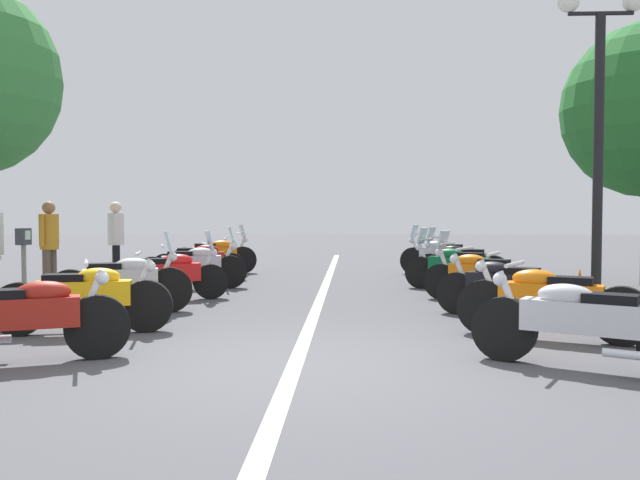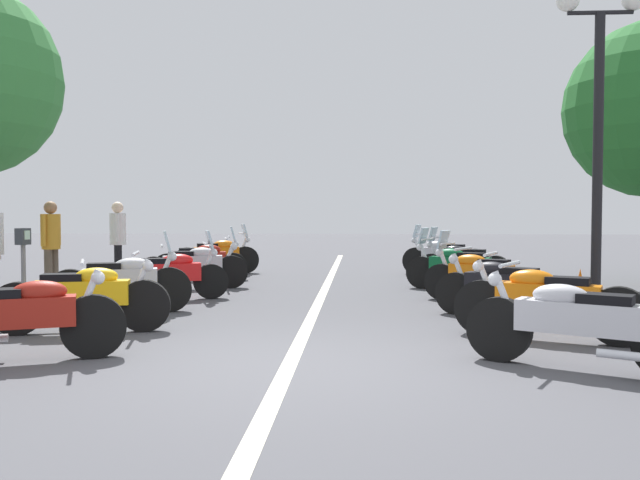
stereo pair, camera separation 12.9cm
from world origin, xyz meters
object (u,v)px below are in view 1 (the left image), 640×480
Objects in this scene: motorcycle_left_row_3 at (169,274)px; motorcycle_right_row_4 at (457,266)px; motorcycle_right_row_0 at (583,322)px; motorcycle_right_row_2 at (504,287)px; motorcycle_left_row_2 at (123,282)px; motorcycle_right_row_3 at (479,275)px; motorcycle_right_row_6 at (441,256)px; motorcycle_left_row_0 at (26,317)px; motorcycle_right_row_1 at (549,300)px; traffic_cone_1 at (580,289)px; motorcycle_left_row_1 at (85,297)px; bystander_1 at (49,241)px; bystander_2 at (116,237)px; motorcycle_left_row_5 at (200,260)px; motorcycle_right_row_5 at (460,261)px; motorcycle_left_row_6 at (215,255)px; street_lamp_twin_globe at (599,93)px; parking_meter at (24,258)px; motorcycle_left_row_4 at (193,266)px.

motorcycle_right_row_4 is (1.72, -5.14, 0.01)m from motorcycle_left_row_3.
motorcycle_right_row_0 reaches higher than motorcycle_right_row_2.
motorcycle_right_row_3 is (1.56, -5.50, -0.02)m from motorcycle_left_row_2.
motorcycle_right_row_6 reaches higher than motorcycle_left_row_3.
motorcycle_left_row_3 is (4.72, -0.09, -0.00)m from motorcycle_left_row_0.
traffic_cone_1 is (2.78, -1.30, -0.18)m from motorcycle_right_row_1.
motorcycle_left_row_1 is 1.25× the size of bystander_1.
motorcycle_left_row_2 is at bearing 94.83° from bystander_2.
motorcycle_left_row_1 is 9.60m from motorcycle_right_row_6.
motorcycle_right_row_0 is (-8.01, -5.54, 0.00)m from motorcycle_left_row_5.
motorcycle_right_row_4 is at bearing -57.33° from motorcycle_right_row_2.
motorcycle_right_row_1 is at bearing -7.27° from motorcycle_left_row_0.
motorcycle_left_row_1 is 1.08× the size of motorcycle_right_row_0.
motorcycle_right_row_5 is at bearing -65.84° from motorcycle_right_row_1.
motorcycle_left_row_2 is 1.01× the size of motorcycle_left_row_6.
motorcycle_left_row_6 is at bearing -106.33° from bystander_1.
motorcycle_right_row_5 is at bearing 35.54° from motorcycle_left_row_1.
motorcycle_left_row_3 is 0.43× the size of street_lamp_twin_globe.
parking_meter is 8.25m from traffic_cone_1.
bystander_1 reaches higher than motorcycle_right_row_4.
motorcycle_right_row_1 is 1.21× the size of bystander_2.
motorcycle_left_row_3 reaches higher than motorcycle_right_row_2.
motorcycle_left_row_2 is at bearing 29.16° from motorcycle_right_row_2.
motorcycle_right_row_2 is at bearing -18.70° from motorcycle_left_row_2.
motorcycle_right_row_0 is (-3.21, -5.58, -0.02)m from motorcycle_left_row_2.
motorcycle_left_row_0 reaches higher than motorcycle_right_row_0.
street_lamp_twin_globe reaches higher than motorcycle_left_row_3.
motorcycle_right_row_3 is 0.92× the size of motorcycle_right_row_6.
motorcycle_left_row_3 is 4.84m from motorcycle_left_row_6.
motorcycle_right_row_5 reaches higher than motorcycle_right_row_1.
motorcycle_left_row_2 is 3.78m from bystander_2.
motorcycle_left_row_0 is at bearing -52.73° from parking_meter.
motorcycle_right_row_5 is (4.68, -5.68, -0.02)m from motorcycle_left_row_2.
motorcycle_right_row_4 is at bearing 13.45° from motorcycle_left_row_2.
motorcycle_right_row_3 is (-3.24, -5.47, 0.00)m from motorcycle_left_row_5.
motorcycle_left_row_6 reaches higher than traffic_cone_1.
motorcycle_left_row_3 is 6.31m from motorcycle_right_row_1.
parking_meter reaches higher than motorcycle_left_row_3.
motorcycle_left_row_6 reaches higher than motorcycle_right_row_1.
motorcycle_left_row_4 is 1.62m from motorcycle_left_row_5.
motorcycle_left_row_6 is (6.35, -0.04, -0.00)m from motorcycle_left_row_2.
bystander_1 is at bearing -139.26° from motorcycle_left_row_5.
motorcycle_right_row_4 is 6.79m from bystander_2.
motorcycle_right_row_4 is at bearing 43.69° from parking_meter.
motorcycle_right_row_1 is at bearing 112.66° from motorcycle_right_row_6.
bystander_1 reaches higher than motorcycle_right_row_1.
motorcycle_right_row_5 is 8.77m from parking_meter.
motorcycle_left_row_0 reaches higher than traffic_cone_1.
motorcycle_right_row_2 is at bearing -60.10° from motorcycle_right_row_1.
motorcycle_left_row_5 reaches higher than motorcycle_right_row_0.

